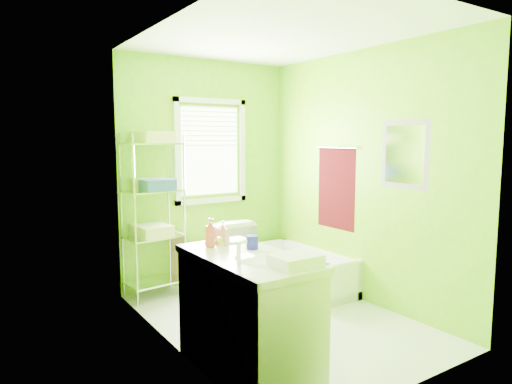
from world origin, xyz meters
TOP-DOWN VIEW (x-y plane):
  - ground at (0.00, 0.00)m, footprint 2.90×2.90m
  - room_envelope at (0.00, 0.00)m, footprint 2.14×2.94m
  - window at (0.05, 1.42)m, footprint 0.92×0.05m
  - door at (-1.04, -1.00)m, footprint 0.09×0.80m
  - right_wall_decor at (1.04, -0.02)m, footprint 0.04×1.48m
  - bathtub at (0.73, 0.58)m, footprint 0.64×1.37m
  - toilet at (-0.01, 1.07)m, footprint 0.51×0.83m
  - vanity at (-0.77, -0.66)m, footprint 0.60×1.16m
  - wire_shelf_unit at (-0.72, 1.26)m, footprint 0.63×0.50m

SIDE VIEW (x-z plane):
  - ground at x=0.00m, z-range 0.00..0.00m
  - bathtub at x=0.73m, z-range -0.08..0.36m
  - toilet at x=-0.01m, z-range 0.00..0.82m
  - vanity at x=-0.77m, z-range -0.08..1.01m
  - door at x=-1.04m, z-range 0.00..2.00m
  - wire_shelf_unit at x=-0.72m, z-range 0.20..1.97m
  - right_wall_decor at x=1.04m, z-range 0.74..1.91m
  - room_envelope at x=0.00m, z-range 0.24..2.86m
  - window at x=0.05m, z-range 1.00..2.22m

